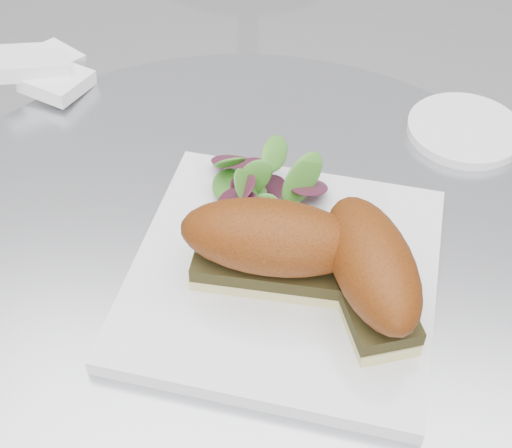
{
  "coord_description": "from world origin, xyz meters",
  "views": [
    {
      "loc": [
        0.09,
        -0.43,
        1.23
      ],
      "look_at": [
        0.02,
        0.02,
        0.77
      ],
      "focal_mm": 50.0,
      "sensor_mm": 36.0,
      "label": 1
    }
  ],
  "objects_px": {
    "sandwich_left": "(271,244)",
    "sandwich_right": "(371,270)",
    "saucer": "(465,130)",
    "plate": "(284,274)"
  },
  "relations": [
    {
      "from": "sandwich_left",
      "to": "sandwich_right",
      "type": "xyz_separation_m",
      "value": [
        0.09,
        -0.01,
        0.0
      ]
    },
    {
      "from": "sandwich_left",
      "to": "sandwich_right",
      "type": "height_order",
      "value": "same"
    },
    {
      "from": "sandwich_left",
      "to": "sandwich_right",
      "type": "distance_m",
      "value": 0.09
    },
    {
      "from": "sandwich_right",
      "to": "saucer",
      "type": "bearing_deg",
      "value": 138.05
    },
    {
      "from": "plate",
      "to": "sandwich_left",
      "type": "relative_size",
      "value": 1.73
    },
    {
      "from": "saucer",
      "to": "sandwich_right",
      "type": "bearing_deg",
      "value": -109.58
    },
    {
      "from": "plate",
      "to": "sandwich_left",
      "type": "height_order",
      "value": "sandwich_left"
    },
    {
      "from": "sandwich_right",
      "to": "sandwich_left",
      "type": "bearing_deg",
      "value": -122.0
    },
    {
      "from": "plate",
      "to": "sandwich_right",
      "type": "bearing_deg",
      "value": -18.94
    },
    {
      "from": "plate",
      "to": "saucer",
      "type": "height_order",
      "value": "plate"
    }
  ]
}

